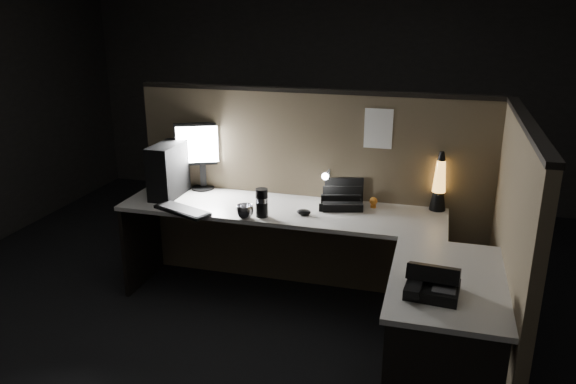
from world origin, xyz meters
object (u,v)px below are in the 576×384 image
(desk_phone, at_px, (432,282))
(pc_tower, at_px, (168,170))
(keyboard, at_px, (182,210))
(monitor, at_px, (201,149))
(lava_lamp, at_px, (439,186))

(desk_phone, bearing_deg, pc_tower, 157.57)
(pc_tower, distance_m, desk_phone, 2.20)
(keyboard, bearing_deg, monitor, 119.54)
(pc_tower, height_order, keyboard, pc_tower)
(monitor, distance_m, desk_phone, 2.19)
(monitor, xyz_separation_m, lava_lamp, (1.78, -0.01, -0.14))
(lava_lamp, relative_size, desk_phone, 1.48)
(pc_tower, height_order, monitor, monitor)
(pc_tower, height_order, lava_lamp, lava_lamp)
(monitor, bearing_deg, keyboard, -105.94)
(monitor, bearing_deg, pc_tower, -150.07)
(keyboard, bearing_deg, lava_lamp, 38.65)
(desk_phone, bearing_deg, keyboard, 162.13)
(monitor, xyz_separation_m, desk_phone, (1.78, -1.25, -0.26))
(keyboard, distance_m, lava_lamp, 1.79)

